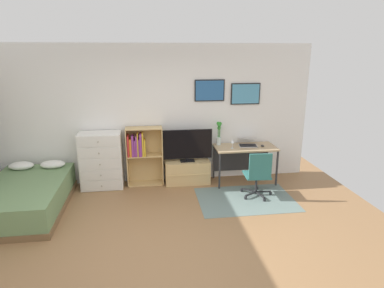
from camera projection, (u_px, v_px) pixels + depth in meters
name	position (u px, v px, depth m)	size (l,w,h in m)	color
ground_plane	(166.00, 245.00, 4.45)	(7.20, 7.20, 0.00)	#936B44
wall_back_with_posters	(158.00, 114.00, 6.40)	(6.12, 0.09, 2.70)	white
area_rug	(246.00, 199.00, 5.84)	(1.70, 1.20, 0.01)	slate
bed	(26.00, 196.00, 5.40)	(1.27, 2.03, 0.60)	brown
dresser	(101.00, 161.00, 6.22)	(0.78, 0.46, 1.09)	white
bookshelf	(141.00, 151.00, 6.34)	(0.70, 0.30, 1.15)	tan
tv_stand	(187.00, 172.00, 6.53)	(0.88, 0.41, 0.46)	tan
television	(187.00, 145.00, 6.36)	(0.97, 0.16, 0.64)	black
desk	(244.00, 152.00, 6.55)	(1.20, 0.62, 0.74)	tan
office_chair	(258.00, 174.00, 5.80)	(0.57, 0.58, 0.86)	#232326
laptop	(248.00, 142.00, 6.53)	(0.40, 0.42, 0.16)	#B7B7BC
computer_mouse	(263.00, 146.00, 6.43)	(0.06, 0.10, 0.03)	#262628
bamboo_vase	(219.00, 133.00, 6.49)	(0.11, 0.10, 0.47)	silver
wine_glass	(233.00, 142.00, 6.29)	(0.07, 0.07, 0.18)	silver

